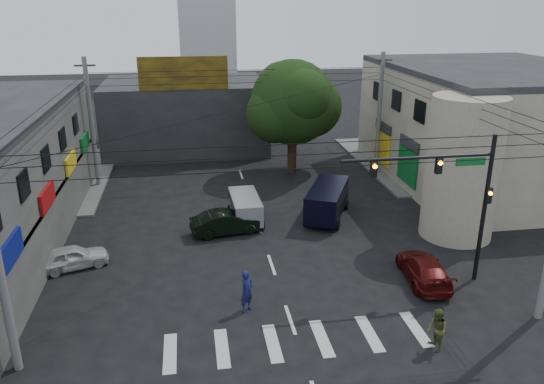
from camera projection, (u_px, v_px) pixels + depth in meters
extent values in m
plane|color=black|center=(278.00, 284.00, 25.27)|extent=(160.00, 160.00, 0.00)
cube|color=#514F4C|center=(452.00, 160.00, 44.63)|extent=(16.00, 16.00, 0.15)
cube|color=gray|center=(491.00, 127.00, 38.64)|extent=(14.00, 18.00, 8.00)
cylinder|color=gray|center=(462.00, 169.00, 29.25)|extent=(4.00, 4.00, 8.00)
cube|color=#232326|center=(186.00, 115.00, 47.76)|extent=(14.00, 10.00, 6.00)
cube|color=olive|center=(183.00, 73.00, 41.74)|extent=(7.00, 0.30, 2.60)
cylinder|color=black|center=(292.00, 145.00, 40.88)|extent=(0.70, 0.70, 4.40)
sphere|color=black|center=(293.00, 102.00, 39.75)|extent=(6.40, 6.40, 6.40)
cylinder|color=black|center=(484.00, 210.00, 24.53)|extent=(0.20, 0.20, 7.20)
cylinder|color=black|center=(418.00, 158.00, 23.08)|extent=(7.00, 0.14, 0.14)
cube|color=black|center=(439.00, 165.00, 23.37)|extent=(0.28, 0.22, 0.75)
cube|color=black|center=(374.00, 169.00, 22.92)|extent=(0.28, 0.22, 0.75)
sphere|color=orange|center=(441.00, 163.00, 23.18)|extent=(0.20, 0.20, 0.20)
sphere|color=orange|center=(375.00, 166.00, 22.74)|extent=(0.20, 0.20, 0.20)
cube|color=#0D5E23|center=(471.00, 162.00, 23.56)|extent=(1.40, 0.06, 0.35)
cylinder|color=#59595B|center=(92.00, 124.00, 36.97)|extent=(0.32, 0.32, 9.20)
cylinder|color=#59595B|center=(379.00, 114.00, 40.10)|extent=(0.32, 0.32, 9.20)
imported|color=black|center=(227.00, 222.00, 30.56)|extent=(2.77, 4.60, 1.36)
imported|color=beige|center=(73.00, 257.00, 26.64)|extent=(3.50, 4.33, 1.19)
imported|color=#470A0A|center=(424.00, 269.00, 25.41)|extent=(2.59, 4.67, 1.26)
imported|color=#15194C|center=(247.00, 291.00, 22.83)|extent=(1.17, 1.17, 1.94)
imported|color=#454B22|center=(437.00, 330.00, 20.30)|extent=(0.94, 0.77, 1.74)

